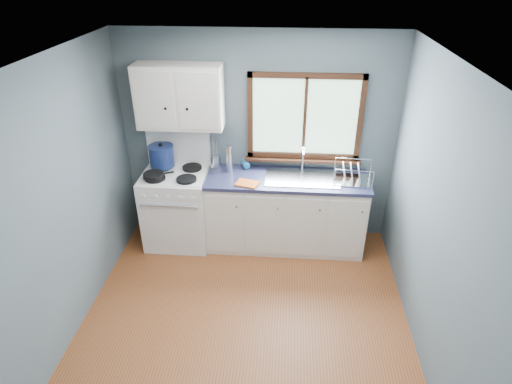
# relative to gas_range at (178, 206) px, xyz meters

# --- Properties ---
(floor) EXTENTS (3.20, 3.60, 0.02)m
(floor) POSITION_rel_gas_range_xyz_m (0.95, -1.47, -0.50)
(floor) COLOR brown
(floor) RESTS_ON ground
(ceiling) EXTENTS (3.20, 3.60, 0.02)m
(ceiling) POSITION_rel_gas_range_xyz_m (0.95, -1.47, 2.02)
(ceiling) COLOR white
(ceiling) RESTS_ON wall_back
(wall_back) EXTENTS (3.20, 0.02, 2.50)m
(wall_back) POSITION_rel_gas_range_xyz_m (0.95, 0.34, 0.76)
(wall_back) COLOR #526066
(wall_back) RESTS_ON ground
(wall_left) EXTENTS (0.02, 3.60, 2.50)m
(wall_left) POSITION_rel_gas_range_xyz_m (-0.66, -1.47, 0.76)
(wall_left) COLOR #526066
(wall_left) RESTS_ON ground
(wall_right) EXTENTS (0.02, 3.60, 2.50)m
(wall_right) POSITION_rel_gas_range_xyz_m (2.56, -1.47, 0.76)
(wall_right) COLOR #526066
(wall_right) RESTS_ON ground
(gas_range) EXTENTS (0.76, 0.69, 1.36)m
(gas_range) POSITION_rel_gas_range_xyz_m (0.00, 0.00, 0.00)
(gas_range) COLOR white
(gas_range) RESTS_ON floor
(base_cabinets) EXTENTS (1.85, 0.60, 0.88)m
(base_cabinets) POSITION_rel_gas_range_xyz_m (1.31, 0.02, -0.08)
(base_cabinets) COLOR silver
(base_cabinets) RESTS_ON floor
(countertop) EXTENTS (1.89, 0.64, 0.04)m
(countertop) POSITION_rel_gas_range_xyz_m (1.31, 0.02, 0.41)
(countertop) COLOR #1E213D
(countertop) RESTS_ON base_cabinets
(sink) EXTENTS (0.84, 0.46, 0.44)m
(sink) POSITION_rel_gas_range_xyz_m (1.49, 0.02, 0.37)
(sink) COLOR silver
(sink) RESTS_ON countertop
(window) EXTENTS (1.36, 0.10, 1.03)m
(window) POSITION_rel_gas_range_xyz_m (1.48, 0.30, 0.98)
(window) COLOR #9EC6A8
(window) RESTS_ON wall_back
(upper_cabinets) EXTENTS (0.95, 0.35, 0.70)m
(upper_cabinets) POSITION_rel_gas_range_xyz_m (0.10, 0.15, 1.31)
(upper_cabinets) COLOR silver
(upper_cabinets) RESTS_ON wall_back
(skillet) EXTENTS (0.37, 0.31, 0.05)m
(skillet) POSITION_rel_gas_range_xyz_m (-0.19, -0.16, 0.49)
(skillet) COLOR black
(skillet) RESTS_ON gas_range
(stockpot) EXTENTS (0.33, 0.33, 0.29)m
(stockpot) POSITION_rel_gas_range_xyz_m (-0.17, 0.14, 0.60)
(stockpot) COLOR navy
(stockpot) RESTS_ON gas_range
(utensil_crock) EXTENTS (0.14, 0.14, 0.39)m
(utensil_crock) POSITION_rel_gas_range_xyz_m (0.46, 0.21, 0.51)
(utensil_crock) COLOR silver
(utensil_crock) RESTS_ON countertop
(thermos) EXTENTS (0.10, 0.10, 0.32)m
(thermos) POSITION_rel_gas_range_xyz_m (0.63, 0.14, 0.59)
(thermos) COLOR silver
(thermos) RESTS_ON countertop
(soap_bottle) EXTENTS (0.11, 0.11, 0.22)m
(soap_bottle) POSITION_rel_gas_range_xyz_m (0.83, 0.19, 0.54)
(soap_bottle) COLOR #1E65A6
(soap_bottle) RESTS_ON countertop
(dish_towel) EXTENTS (0.28, 0.23, 0.02)m
(dish_towel) POSITION_rel_gas_range_xyz_m (0.87, -0.17, 0.44)
(dish_towel) COLOR #D35E1D
(dish_towel) RESTS_ON countertop
(dish_rack) EXTENTS (0.45, 0.36, 0.22)m
(dish_rack) POSITION_rel_gas_range_xyz_m (2.04, 0.00, 0.49)
(dish_rack) COLOR silver
(dish_rack) RESTS_ON countertop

